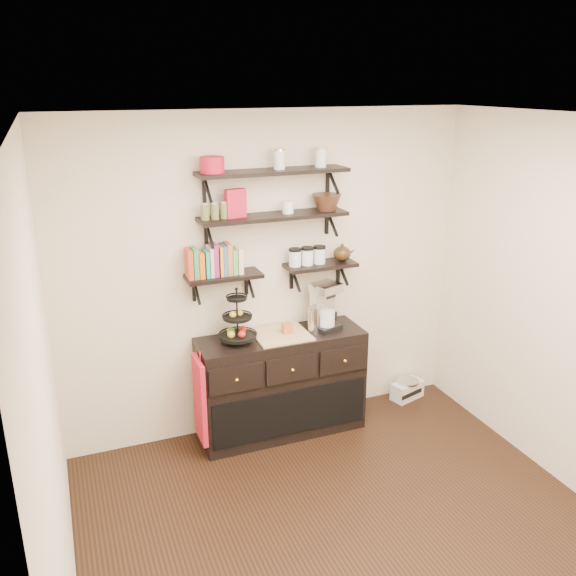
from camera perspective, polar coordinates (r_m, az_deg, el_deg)
The scene contains 22 objects.
floor at distance 4.36m, azimuth 6.83°, elevation -23.00°, with size 3.50×3.50×0.00m, color black.
ceiling at distance 3.26m, azimuth 8.71°, elevation 15.14°, with size 3.50×3.50×0.02m, color white.
back_wall at distance 5.09m, azimuth -1.84°, elevation 1.13°, with size 3.50×0.02×2.70m, color beige.
left_wall at distance 3.22m, azimuth -21.37°, elevation -11.32°, with size 0.02×3.50×2.70m, color beige.
shelf_top at distance 4.78m, azimuth -1.41°, elevation 10.80°, with size 1.20×0.27×0.23m.
shelf_mid at distance 4.84m, azimuth -1.38°, elevation 6.69°, with size 1.20×0.27×0.23m.
shelf_low_left at distance 4.84m, azimuth -6.06°, elevation 1.05°, with size 0.60×0.25×0.23m.
shelf_low_right at distance 5.12m, azimuth 3.03°, elevation 2.11°, with size 0.60×0.25×0.23m.
cookbooks at distance 4.79m, azimuth -6.88°, elevation 2.52°, with size 0.40×0.15×0.26m.
glass_canisters at distance 5.04m, azimuth 1.81°, elevation 2.91°, with size 0.32×0.10×0.13m.
sideboard at distance 5.25m, azimuth -0.63°, elevation -8.96°, with size 1.40×0.50×0.92m.
fruit_stand at distance 4.89m, azimuth -4.73°, elevation -3.42°, with size 0.30×0.30×0.45m.
candle at distance 5.05m, azimuth -0.09°, elevation -3.80°, with size 0.08×0.08×0.08m, color #AC5727.
coffee_maker at distance 5.15m, azimuth 3.42°, elevation -1.73°, with size 0.27×0.28×0.40m.
thermal_carafe at distance 5.10m, azimuth 2.50°, elevation -2.94°, with size 0.11×0.11×0.22m, color silver.
apron at distance 4.96m, azimuth -8.25°, elevation -10.33°, with size 0.04×0.30×0.70m, color maroon.
radio at distance 6.03m, azimuth 11.09°, elevation -9.28°, with size 0.35×0.26×0.19m.
recipe_box at distance 4.71m, azimuth -4.93°, elevation 7.90°, with size 0.16×0.06×0.22m, color red.
walnut_bowl at distance 4.99m, azimuth 3.62°, elevation 8.02°, with size 0.24×0.24×0.13m, color black, non-canonical shape.
ramekins at distance 4.86m, azimuth -0.02°, elevation 7.56°, with size 0.09×0.09×0.10m, color white.
teapot at distance 5.17m, azimuth 5.08°, elevation 3.35°, with size 0.20×0.15×0.15m, color #35200F, non-canonical shape.
red_pot at distance 4.62m, azimuth -7.12°, elevation 11.38°, with size 0.18×0.18×0.12m, color red.
Camera 1 is at (-1.62, -2.82, 2.90)m, focal length 38.00 mm.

